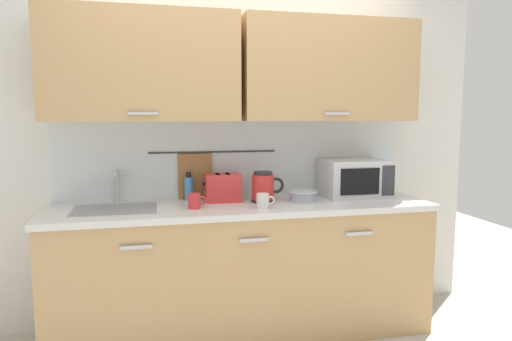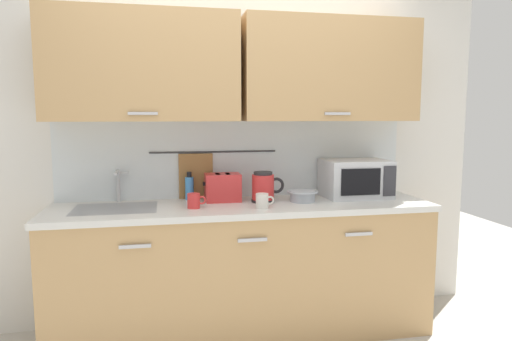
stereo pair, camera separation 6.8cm
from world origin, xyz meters
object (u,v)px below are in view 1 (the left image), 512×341
at_px(microwave, 354,178).
at_px(toaster, 222,187).
at_px(electric_kettle, 264,187).
at_px(mug_near_sink, 195,201).
at_px(mug_by_kettle, 263,201).
at_px(mixing_bowl, 302,195).
at_px(dish_soap_bottle, 189,188).

relative_size(microwave, toaster, 1.80).
height_order(electric_kettle, mug_near_sink, electric_kettle).
distance_m(microwave, mug_by_kettle, 0.80).
bearing_deg(electric_kettle, mug_by_kettle, -104.33).
distance_m(mixing_bowl, toaster, 0.55).
relative_size(dish_soap_bottle, mixing_bowl, 0.92).
distance_m(microwave, mixing_bowl, 0.45).
height_order(toaster, mug_by_kettle, toaster).
relative_size(electric_kettle, mixing_bowl, 1.06).
xyz_separation_m(mug_near_sink, toaster, (0.21, 0.21, 0.05)).
distance_m(dish_soap_bottle, mug_by_kettle, 0.59).
xyz_separation_m(mug_near_sink, mixing_bowl, (0.74, 0.08, -0.00)).
bearing_deg(toaster, mug_by_kettle, -53.71).
height_order(electric_kettle, mug_by_kettle, electric_kettle).
relative_size(microwave, mug_near_sink, 3.83).
height_order(dish_soap_bottle, mug_by_kettle, dish_soap_bottle).
xyz_separation_m(electric_kettle, dish_soap_bottle, (-0.49, 0.19, -0.01)).
bearing_deg(electric_kettle, toaster, 161.85).
bearing_deg(dish_soap_bottle, mixing_bowl, -16.68).
bearing_deg(mug_by_kettle, toaster, 126.29).
bearing_deg(mixing_bowl, electric_kettle, 171.06).
bearing_deg(toaster, mug_near_sink, -135.34).
xyz_separation_m(mug_near_sink, mug_by_kettle, (0.43, -0.09, 0.00)).
height_order(electric_kettle, toaster, electric_kettle).
bearing_deg(dish_soap_bottle, electric_kettle, -20.60).
bearing_deg(dish_soap_bottle, mug_near_sink, -87.57).
distance_m(microwave, toaster, 0.96).
relative_size(dish_soap_bottle, toaster, 0.77).
height_order(mixing_bowl, mug_by_kettle, mug_by_kettle).
bearing_deg(microwave, dish_soap_bottle, 173.95).
height_order(microwave, toaster, microwave).
bearing_deg(mug_by_kettle, mixing_bowl, 27.57).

